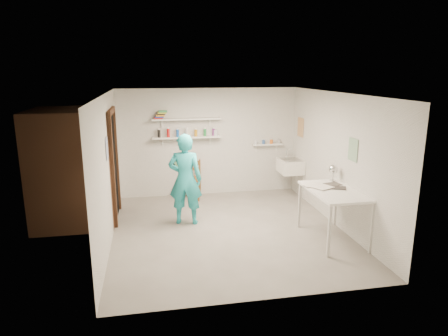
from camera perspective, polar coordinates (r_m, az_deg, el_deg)
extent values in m
cube|color=slate|center=(7.19, 0.60, -8.98)|extent=(4.00, 4.50, 0.02)
cube|color=silver|center=(6.64, 0.65, 10.65)|extent=(4.00, 4.50, 0.02)
cube|color=silver|center=(9.00, -2.21, 3.70)|extent=(4.00, 0.02, 2.40)
cube|color=silver|center=(4.71, 6.06, -5.82)|extent=(4.00, 0.02, 2.40)
cube|color=silver|center=(6.73, -16.41, -0.32)|extent=(0.02, 4.50, 2.40)
cube|color=silver|center=(7.47, 15.93, 1.08)|extent=(0.02, 4.50, 2.40)
cube|color=black|center=(7.79, -15.46, 0.11)|extent=(0.02, 0.90, 2.00)
cube|color=brown|center=(7.87, -20.63, 0.24)|extent=(1.40, 1.50, 2.10)
cube|color=brown|center=(7.62, -15.82, 7.82)|extent=(0.06, 1.05, 0.10)
cube|color=brown|center=(7.30, -15.60, -0.79)|extent=(0.06, 0.10, 2.00)
cube|color=brown|center=(8.27, -15.06, 0.92)|extent=(0.06, 0.10, 2.00)
cube|color=white|center=(8.79, -5.33, 4.40)|extent=(1.50, 0.22, 0.03)
cube|color=white|center=(8.73, -5.38, 6.99)|extent=(1.50, 0.22, 0.03)
cube|color=white|center=(9.22, 6.22, 3.37)|extent=(0.70, 0.14, 0.03)
cube|color=#334C7F|center=(6.70, -16.39, 2.70)|extent=(0.01, 0.28, 0.36)
cube|color=#995933|center=(9.02, 10.88, 5.74)|extent=(0.01, 0.34, 0.42)
cube|color=#3F724C|center=(6.92, 17.94, 2.51)|extent=(0.01, 0.30, 0.38)
cube|color=white|center=(9.00, 9.45, 0.27)|extent=(0.48, 0.60, 0.30)
imported|color=#24AEB7|center=(7.30, -5.56, -1.62)|extent=(0.69, 0.54, 1.68)
cylinder|color=#F9F7A9|center=(7.44, -6.17, 0.87)|extent=(0.30, 0.11, 0.30)
cube|color=brown|center=(8.79, -4.75, -1.55)|extent=(0.51, 0.49, 0.91)
cube|color=white|center=(6.92, 15.29, -6.49)|extent=(0.78, 1.30, 0.87)
sphere|color=silver|center=(7.28, 15.37, -0.14)|extent=(0.16, 0.16, 0.16)
cylinder|color=black|center=(8.74, -9.27, 4.89)|extent=(0.06, 0.06, 0.17)
cylinder|color=red|center=(8.74, -7.96, 4.95)|extent=(0.06, 0.06, 0.17)
cylinder|color=blue|center=(8.75, -6.65, 5.00)|extent=(0.06, 0.06, 0.17)
cylinder|color=white|center=(8.77, -5.34, 5.05)|extent=(0.06, 0.06, 0.17)
cylinder|color=orange|center=(8.79, -4.04, 5.09)|extent=(0.06, 0.06, 0.17)
cylinder|color=#268C3F|center=(8.82, -2.74, 5.14)|extent=(0.06, 0.06, 0.17)
cylinder|color=#8C268C|center=(8.85, -1.45, 5.18)|extent=(0.06, 0.06, 0.17)
cube|color=red|center=(8.69, -9.36, 7.03)|extent=(0.18, 0.14, 0.03)
cube|color=#1933A5|center=(8.69, -9.23, 7.22)|extent=(0.18, 0.14, 0.03)
cube|color=orange|center=(8.69, -9.11, 7.41)|extent=(0.18, 0.14, 0.03)
cube|color=black|center=(8.68, -8.98, 7.60)|extent=(0.18, 0.14, 0.03)
cube|color=yellow|center=(8.68, -8.85, 7.79)|extent=(0.18, 0.14, 0.03)
cube|color=#338C4C|center=(8.68, -8.73, 7.98)|extent=(0.18, 0.14, 0.03)
cylinder|color=silver|center=(9.15, 4.99, 3.71)|extent=(0.07, 0.07, 0.09)
cylinder|color=#335999|center=(9.19, 5.82, 3.73)|extent=(0.07, 0.07, 0.09)
cylinder|color=orange|center=(9.23, 6.64, 3.75)|extent=(0.07, 0.07, 0.09)
cylinder|color=#999999|center=(9.27, 7.45, 3.77)|extent=(0.07, 0.07, 0.09)
cube|color=silver|center=(6.79, 15.52, -3.04)|extent=(0.30, 0.22, 0.00)
cube|color=#4C4742|center=(6.79, 15.52, -3.01)|extent=(0.30, 0.22, 0.00)
cube|color=beige|center=(6.79, 15.53, -2.98)|extent=(0.30, 0.22, 0.00)
cube|color=#383330|center=(6.79, 15.53, -2.94)|extent=(0.30, 0.22, 0.00)
cube|color=silver|center=(6.79, 15.53, -2.91)|extent=(0.30, 0.22, 0.00)
cube|color=silver|center=(6.78, 15.53, -2.88)|extent=(0.30, 0.22, 0.00)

